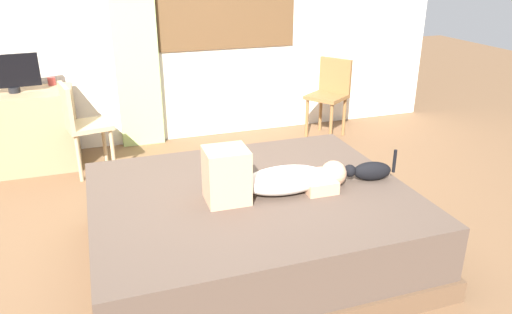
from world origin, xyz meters
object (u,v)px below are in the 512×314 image
Objects in this scene: cat at (369,171)px; chair_spare at (330,91)px; desk at (27,130)px; tv_monitor at (11,73)px; cup at (52,81)px; chair_by_desk at (80,122)px; bed at (251,225)px; person_lying at (270,178)px.

cat is 0.41× the size of chair_spare.
desk reaches higher than cat.
tv_monitor reaches higher than cup.
chair_spare is (3.17, -0.09, -0.41)m from tv_monitor.
cat is 0.41× the size of chair_by_desk.
tv_monitor reaches higher than chair_by_desk.
chair_by_desk is at bearing -32.40° from tv_monitor.
chair_by_desk is (0.53, -0.34, -0.41)m from tv_monitor.
desk is at bearing -144.48° from cup.
chair_spare reaches higher than bed.
tv_monitor reaches higher than person_lying.
chair_by_desk is 1.00× the size of chair_spare.
cup is at bearing 174.34° from chair_spare.
person_lying is (0.10, -0.07, 0.36)m from bed.
person_lying is at bearing -35.74° from bed.
tv_monitor is 0.56× the size of chair_spare.
bed is 0.38m from person_lying.
cat is at bearing -43.53° from tv_monitor.
tv_monitor is at bearing 178.41° from chair_spare.
person_lying is 12.32× the size of cup.
chair_spare is at bearing 54.92° from person_lying.
bed is at bearing -54.84° from desk.
chair_by_desk is (-1.83, 1.91, -0.05)m from cat.
chair_by_desk is at bearing -34.33° from desk.
tv_monitor is at bearing 125.82° from bed.
tv_monitor is at bearing -180.00° from desk.
tv_monitor is (-1.66, 2.24, 0.32)m from person_lying.
desk is at bearing 178.39° from chair_spare.
person_lying is 2.79m from cup.
bed is at bearing 144.26° from person_lying.
tv_monitor is 0.40m from cup.
cat is at bearing -1.13° from person_lying.
chair_spare reaches higher than cat.
person_lying reaches higher than cup.
desk is at bearing 0.00° from tv_monitor.
tv_monitor is at bearing 126.64° from person_lying.
person_lying reaches higher than desk.
cup is 0.64m from chair_by_desk.
chair_by_desk reaches higher than cup.
desk is at bearing 145.67° from chair_by_desk.
chair_by_desk reaches higher than desk.
cat is 3.20m from cup.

